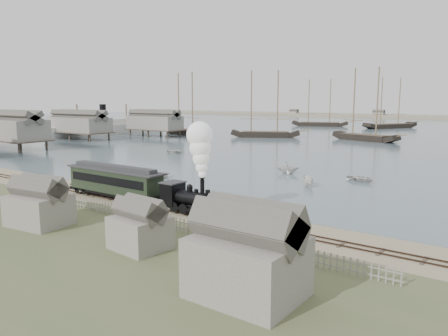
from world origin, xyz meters
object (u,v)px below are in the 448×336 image
Objects in this scene: beached_dinghy at (108,187)px; steamship at (103,119)px; passenger_coach at (115,181)px; locomotive at (197,174)px.

beached_dinghy is 91.19m from steamship.
steamship is (-71.62, 56.27, 4.54)m from beached_dinghy.
beached_dinghy is at bearing 149.36° from passenger_coach.
locomotive reaches higher than passenger_coach.
locomotive reaches higher than beached_dinghy.
passenger_coach is (-12.12, 0.00, -1.94)m from locomotive.
steamship is (-88.25, 58.94, 0.87)m from locomotive.
locomotive is 0.63× the size of passenger_coach.
passenger_coach is at bearing -94.14° from beached_dinghy.
beached_dinghy is at bearing 170.87° from locomotive.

